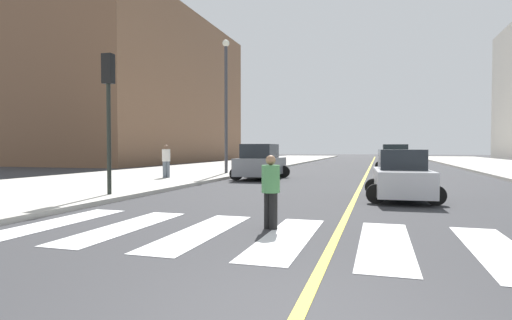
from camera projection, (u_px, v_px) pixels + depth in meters
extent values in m
cube|color=#B2ADA3|center=(168.00, 174.00, 26.50)|extent=(10.00, 120.00, 0.15)
cube|color=silver|center=(57.00, 223.00, 9.49)|extent=(0.90, 4.00, 0.01)
cube|color=silver|center=(125.00, 227.00, 8.98)|extent=(0.90, 4.00, 0.01)
cube|color=silver|center=(201.00, 232.00, 8.46)|extent=(0.90, 4.00, 0.01)
cube|color=silver|center=(287.00, 237.00, 7.95)|extent=(0.90, 4.00, 0.01)
cube|color=silver|center=(385.00, 243.00, 7.44)|extent=(0.90, 4.00, 0.01)
cube|color=silver|center=(498.00, 251.00, 6.92)|extent=(0.90, 4.00, 0.01)
cube|color=yellow|center=(371.00, 165.00, 42.18)|extent=(0.16, 80.00, 0.01)
cube|color=brown|center=(139.00, 91.00, 51.88)|extent=(16.00, 32.00, 17.75)
cube|color=#236B42|center=(395.00, 162.00, 29.94)|extent=(2.06, 4.45, 0.95)
cube|color=#1E2328|center=(395.00, 150.00, 30.17)|extent=(1.71, 2.23, 0.80)
cylinder|color=black|center=(380.00, 167.00, 28.91)|extent=(0.72, 0.24, 0.72)
cylinder|color=black|center=(412.00, 168.00, 28.36)|extent=(0.72, 0.24, 0.72)
cylinder|color=black|center=(380.00, 166.00, 31.55)|extent=(0.72, 0.24, 0.72)
cylinder|color=black|center=(408.00, 166.00, 30.99)|extent=(0.72, 0.24, 0.72)
cube|color=#B7B7BC|center=(402.00, 181.00, 13.71)|extent=(1.86, 3.81, 0.80)
cube|color=#1E2328|center=(401.00, 160.00, 13.91)|extent=(1.51, 1.93, 0.68)
cylinder|color=black|center=(376.00, 194.00, 12.81)|extent=(0.61, 0.22, 0.60)
cylinder|color=black|center=(436.00, 195.00, 12.39)|extent=(0.61, 0.22, 0.60)
cylinder|color=black|center=(373.00, 187.00, 15.05)|extent=(0.61, 0.22, 0.60)
cylinder|color=black|center=(424.00, 188.00, 14.64)|extent=(0.61, 0.22, 0.60)
cube|color=slate|center=(261.00, 166.00, 22.93)|extent=(2.00, 4.34, 0.93)
cube|color=#1E2328|center=(260.00, 151.00, 22.65)|extent=(1.67, 2.18, 0.78)
cylinder|color=black|center=(284.00, 172.00, 23.95)|extent=(0.70, 0.23, 0.70)
cylinder|color=black|center=(251.00, 171.00, 24.50)|extent=(0.70, 0.23, 0.70)
cylinder|color=black|center=(273.00, 175.00, 21.37)|extent=(0.70, 0.23, 0.70)
cylinder|color=black|center=(236.00, 174.00, 21.92)|extent=(0.70, 0.23, 0.70)
cylinder|color=black|center=(109.00, 139.00, 14.01)|extent=(0.14, 0.14, 3.74)
cube|color=black|center=(108.00, 69.00, 13.94)|extent=(0.36, 0.28, 1.00)
sphere|color=red|center=(111.00, 61.00, 14.10)|extent=(0.18, 0.18, 0.18)
sphere|color=orange|center=(111.00, 70.00, 14.11)|extent=(0.18, 0.18, 0.18)
sphere|color=green|center=(112.00, 79.00, 14.11)|extent=(0.18, 0.18, 0.18)
cylinder|color=black|center=(273.00, 211.00, 8.72)|extent=(0.18, 0.18, 0.78)
cylinder|color=black|center=(268.00, 210.00, 8.84)|extent=(0.18, 0.18, 0.78)
cylinder|color=#47844C|center=(271.00, 179.00, 8.76)|extent=(0.39, 0.39, 0.58)
sphere|color=#936B4C|center=(271.00, 160.00, 8.75)|extent=(0.21, 0.21, 0.21)
cylinder|color=slate|center=(168.00, 169.00, 21.96)|extent=(0.20, 0.20, 0.86)
cylinder|color=slate|center=(165.00, 170.00, 21.91)|extent=(0.20, 0.20, 0.86)
cylinder|color=beige|center=(166.00, 155.00, 21.91)|extent=(0.43, 0.43, 0.65)
sphere|color=brown|center=(166.00, 147.00, 21.90)|extent=(0.23, 0.23, 0.23)
cylinder|color=#38383D|center=(226.00, 110.00, 25.95)|extent=(0.20, 0.20, 7.96)
sphere|color=silver|center=(226.00, 43.00, 25.83)|extent=(0.44, 0.44, 0.44)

